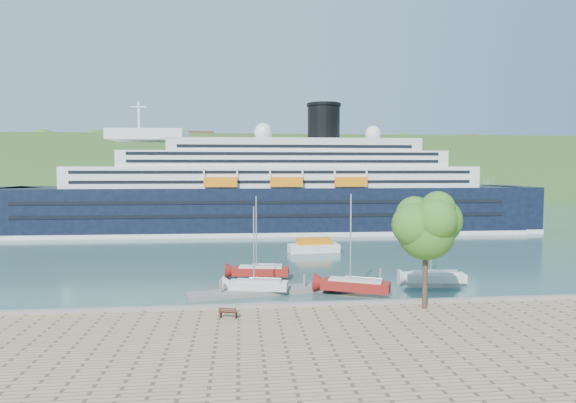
# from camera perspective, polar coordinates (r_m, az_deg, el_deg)

# --- Properties ---
(ground) EXTENTS (400.00, 400.00, 0.00)m
(ground) POSITION_cam_1_polar(r_m,az_deg,el_deg) (42.15, 2.75, -13.45)
(ground) COLOR #2D504E
(ground) RESTS_ON ground
(far_hillside) EXTENTS (400.00, 50.00, 24.00)m
(far_hillside) POSITION_cam_1_polar(r_m,az_deg,el_deg) (184.87, -3.82, 3.79)
(far_hillside) COLOR #355D25
(far_hillside) RESTS_ON ground
(quay_coping) EXTENTS (220.00, 0.50, 0.30)m
(quay_coping) POSITION_cam_1_polar(r_m,az_deg,el_deg) (41.63, 2.80, -12.02)
(quay_coping) COLOR slate
(quay_coping) RESTS_ON promenade
(cruise_ship) EXTENTS (113.35, 18.87, 25.38)m
(cruise_ship) POSITION_cam_1_polar(r_m,az_deg,el_deg) (94.79, -2.92, 4.03)
(cruise_ship) COLOR black
(cruise_ship) RESTS_ON ground
(park_bench) EXTENTS (1.58, 0.97, 0.94)m
(park_bench) POSITION_cam_1_polar(r_m,az_deg,el_deg) (38.56, -7.08, -12.86)
(park_bench) COLOR #401F12
(park_bench) RESTS_ON promenade
(promenade_tree) EXTENTS (6.34, 6.34, 10.49)m
(promenade_tree) POSITION_cam_1_polar(r_m,az_deg,el_deg) (41.39, 16.00, -5.04)
(promenade_tree) COLOR #33681B
(promenade_tree) RESTS_ON promenade
(floating_pontoon) EXTENTS (19.63, 6.08, 0.43)m
(floating_pontoon) POSITION_cam_1_polar(r_m,az_deg,el_deg) (49.88, -0.43, -10.42)
(floating_pontoon) COLOR gray
(floating_pontoon) RESTS_ON ground
(sailboat_white_near) EXTENTS (6.73, 3.09, 8.40)m
(sailboat_white_near) POSITION_cam_1_polar(r_m,az_deg,el_deg) (48.41, -3.54, -6.05)
(sailboat_white_near) COLOR silver
(sailboat_white_near) RESTS_ON ground
(sailboat_red) EXTENTS (7.65, 4.88, 9.62)m
(sailboat_red) POSITION_cam_1_polar(r_m,az_deg,el_deg) (48.09, 8.03, -5.41)
(sailboat_red) COLOR maroon
(sailboat_red) RESTS_ON ground
(sailboat_white_far) EXTENTS (7.12, 2.77, 8.96)m
(sailboat_white_far) POSITION_cam_1_polar(r_m,az_deg,el_deg) (53.85, 17.11, -4.89)
(sailboat_white_far) COLOR silver
(sailboat_white_far) RESTS_ON ground
(tender_launch) EXTENTS (7.92, 3.50, 2.12)m
(tender_launch) POSITION_cam_1_polar(r_m,az_deg,el_deg) (72.64, 3.06, -5.18)
(tender_launch) COLOR orange
(tender_launch) RESTS_ON ground
(sailboat_extra) EXTENTS (7.22, 3.01, 9.05)m
(sailboat_extra) POSITION_cam_1_polar(r_m,az_deg,el_deg) (54.57, -3.27, -4.56)
(sailboat_extra) COLOR maroon
(sailboat_extra) RESTS_ON ground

